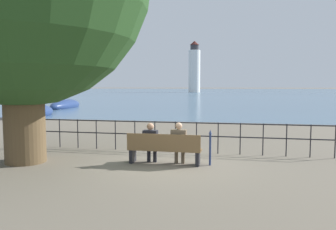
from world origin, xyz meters
The scene contains 10 objects.
ground_plane centered at (0.00, 0.00, 0.00)m, with size 1000.00×1000.00×0.00m, color #706656.
harbor_water centered at (0.00, 161.29, 0.00)m, with size 600.00×300.00×0.01m.
park_bench centered at (0.00, -0.07, 0.44)m, with size 2.14×0.45×0.90m.
seated_person_left centered at (-0.42, 0.02, 0.66)m, with size 0.42×0.35×1.19m.
seated_person_right centered at (0.42, 0.01, 0.67)m, with size 0.44×0.35×1.22m.
promenade_railing centered at (0.00, 1.77, 0.69)m, with size 10.18×0.04×1.05m.
closed_umbrella centered at (1.31, 0.08, 0.57)m, with size 0.09×0.09×1.02m.
sailboat_0 centered at (-15.39, 22.18, 0.32)m, with size 2.49×6.59×10.83m.
sailboat_1 centered at (-12.93, 12.61, 0.33)m, with size 2.61×5.44×10.71m.
harbor_lighthouse centered at (-12.84, 111.72, 8.74)m, with size 4.27×4.27×18.80m.
Camera 1 is at (1.98, -9.16, 2.25)m, focal length 35.00 mm.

